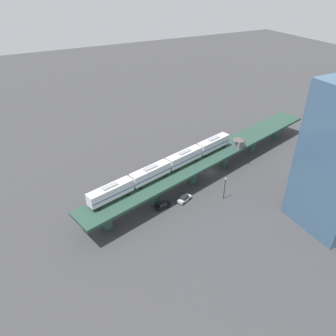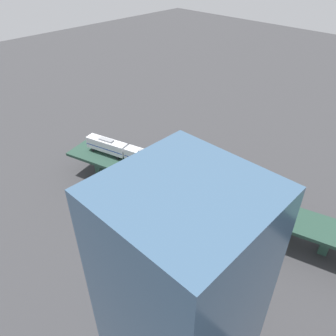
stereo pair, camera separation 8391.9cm
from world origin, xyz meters
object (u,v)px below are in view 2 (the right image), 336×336
Objects in this scene: street_car_silver at (157,205)px; delivery_truck at (192,170)px; subway_train at (168,165)px; office_tower at (181,300)px; street_lamp at (177,225)px; signal_hut at (272,212)px; street_car_black at (139,193)px.

delivery_truck is (-16.44, -2.67, 0.82)m from street_car_silver.
street_car_silver is (6.11, 1.97, -8.15)m from subway_train.
delivery_truck is at bearing -141.62° from office_tower.
street_lamp is 0.19× the size of office_tower.
street_car_black is at bearing -73.53° from signal_hut.
office_tower reaches higher than subway_train.
street_car_black is at bearing -37.91° from subway_train.
office_tower reaches higher than street_lamp.
subway_train is at bearing 3.84° from delivery_truck.
street_lamp is (20.45, 13.07, 2.35)m from delivery_truck.
delivery_truck is 1.09× the size of street_lamp.
street_lamp reaches higher than street_car_black.
signal_hut reaches higher than street_car_black.
signal_hut reaches higher than street_lamp.
subway_train is 7.03× the size of street_lamp.
subway_train is 12.68m from delivery_truck.
subway_train is 10.81× the size of street_car_black.
subway_train is 27.13m from signal_hut.
signal_hut is at bearing 75.75° from delivery_truck.
office_tower is (23.52, 35.59, 17.06)m from street_car_black.
delivery_truck is at bearing -147.41° from street_lamp.
subway_train reaches higher than street_lamp.
signal_hut is 29.23m from delivery_truck.
street_car_black is (6.03, -4.69, -8.15)m from subway_train.
signal_hut is at bearing 132.76° from street_lamp.
signal_hut reaches higher than delivery_truck.
street_car_silver is 0.68× the size of street_lamp.
street_car_black is (9.34, -31.61, -7.40)m from signal_hut.
street_lamp is 30.22m from office_tower.
signal_hut is at bearing 110.70° from street_car_silver.
street_car_black is (-0.08, -6.67, 0.00)m from street_car_silver.
delivery_truck is (-10.33, -0.69, -7.32)m from subway_train.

